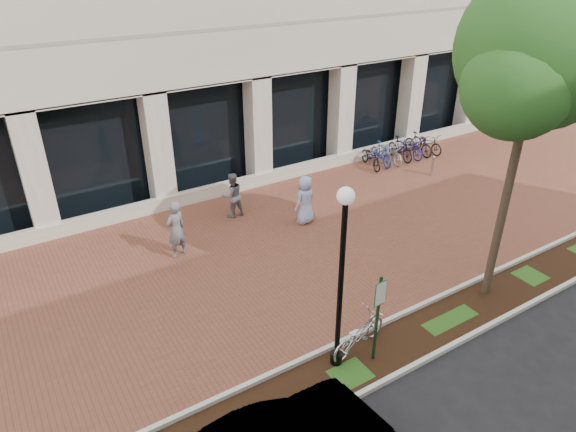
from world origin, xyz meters
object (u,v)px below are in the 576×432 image
street_tree (537,58)px  pedestrian_left (176,230)px  bike_rack_cluster (400,149)px  locked_bicycle (359,333)px  pedestrian_right (305,200)px  lamppost (341,272)px  pedestrian_mid (232,195)px  parking_sign (379,308)px  bollard (433,165)px

street_tree → pedestrian_left: (-6.53, 6.25, -5.37)m
pedestrian_left → bike_rack_cluster: size_ratio=0.44×
locked_bicycle → pedestrian_right: size_ratio=1.04×
lamppost → pedestrian_left: 6.59m
lamppost → locked_bicycle: size_ratio=2.51×
pedestrian_left → bike_rack_cluster: pedestrian_left is taller
pedestrian_mid → pedestrian_left: bearing=28.6°
lamppost → pedestrian_right: size_ratio=2.62×
parking_sign → pedestrian_right: bearing=65.6°
parking_sign → bike_rack_cluster: bearing=40.2°
pedestrian_mid → parking_sign: bearing=86.7°
pedestrian_right → bollard: bearing=169.6°
parking_sign → pedestrian_left: bearing=103.9°
locked_bicycle → bike_rack_cluster: (9.18, 8.43, 0.01)m
lamppost → street_tree: street_tree is taller
pedestrian_right → bollard: 6.69m
parking_sign → pedestrian_mid: bearing=82.7°
parking_sign → locked_bicycle: 1.12m
lamppost → locked_bicycle: bearing=7.9°
street_tree → pedestrian_right: (-2.03, 5.97, -5.45)m
pedestrian_left → pedestrian_mid: (2.60, 1.43, -0.11)m
parking_sign → lamppost: lamppost is taller
pedestrian_right → pedestrian_mid: bearing=-57.2°
street_tree → pedestrian_mid: size_ratio=5.15×
bollard → locked_bicycle: bearing=-144.8°
pedestrian_mid → pedestrian_right: pedestrian_right is taller
lamppost → bike_rack_cluster: (9.89, 8.53, -2.04)m
lamppost → bollard: lamppost is taller
parking_sign → bollard: bearing=33.2°
street_tree → pedestrian_right: bearing=108.8°
street_tree → bollard: (4.62, 6.51, -5.85)m
parking_sign → locked_bicycle: bearing=96.3°
bollard → bike_rack_cluster: size_ratio=0.21×
street_tree → lamppost: bearing=180.0°
street_tree → bike_rack_cluster: (4.73, 8.54, -5.82)m
pedestrian_right → bike_rack_cluster: size_ratio=0.41×
lamppost → pedestrian_mid: bearing=80.9°
locked_bicycle → pedestrian_left: size_ratio=0.96×
street_tree → pedestrian_left: bearing=136.3°
pedestrian_right → bike_rack_cluster: pedestrian_right is taller
locked_bicycle → pedestrian_mid: 7.61m
pedestrian_left → bollard: bearing=163.4°
pedestrian_mid → bike_rack_cluster: pedestrian_mid is taller
pedestrian_mid → pedestrian_right: 2.56m
parking_sign → street_tree: size_ratio=0.28×
lamppost → locked_bicycle: lamppost is taller
lamppost → bollard: bearing=33.6°
bike_rack_cluster → pedestrian_left: bearing=-160.5°
lamppost → bike_rack_cluster: bearing=40.8°
lamppost → pedestrian_mid: lamppost is taller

